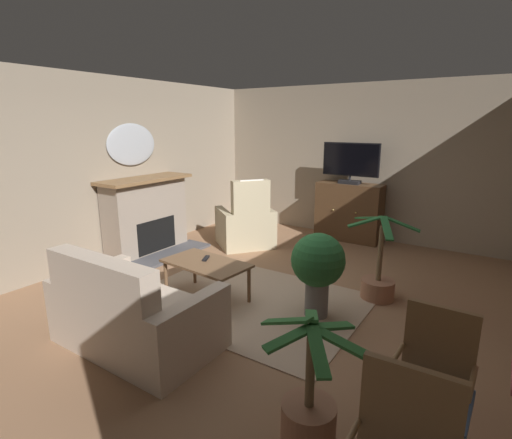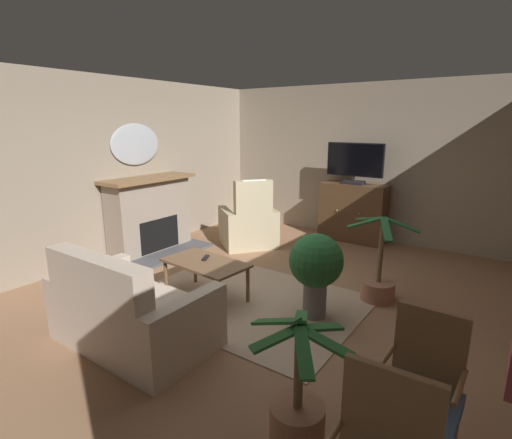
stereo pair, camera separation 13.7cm
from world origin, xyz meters
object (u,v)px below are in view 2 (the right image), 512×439
Objects in this scene: tv_remote at (205,258)px; sofa_floral at (129,314)px; wall_mirror_oval at (136,144)px; side_chair_nearest_door at (420,389)px; armchair_by_fireplace at (249,225)px; potted_plant_leafy_by_curtain at (378,283)px; coffee_table at (205,266)px; television at (355,162)px; fireplace at (151,217)px; potted_plant_tall_palm_by_window at (316,265)px; potted_plant_small_fern_corner at (297,417)px; tv_cabinet at (353,214)px; cat at (210,260)px.

tv_remote is 0.11× the size of sofa_floral.
side_chair_nearest_door is at bearing -20.86° from wall_mirror_oval.
potted_plant_leafy_by_curtain is (2.51, -0.83, -0.16)m from armchair_by_fireplace.
potted_plant_leafy_by_curtain is at bearing 33.83° from coffee_table.
television reaches higher than side_chair_nearest_door.
fireplace is 1.68× the size of potted_plant_tall_palm_by_window.
armchair_by_fireplace is at bearing 130.05° from potted_plant_small_fern_corner.
sofa_floral is 1.56× the size of side_chair_nearest_door.
potted_plant_small_fern_corner is at bearing -33.64° from coffee_table.
side_chair_nearest_door is (2.71, -1.08, 0.04)m from tv_remote.
potted_plant_small_fern_corner is at bearing -72.50° from television.
tv_cabinet is 6.81× the size of tv_remote.
television is 1.01× the size of side_chair_nearest_door.
wall_mirror_oval reaches higher than armchair_by_fireplace.
sofa_floral is at bearing -41.36° from wall_mirror_oval.
television is 5.90× the size of tv_remote.
television reaches higher than potted_plant_small_fern_corner.
armchair_by_fireplace is at bearing 139.00° from side_chair_nearest_door.
side_chair_nearest_door is 1.05× the size of potted_plant_tall_palm_by_window.
side_chair_nearest_door is 2.37m from potted_plant_leafy_by_curtain.
armchair_by_fireplace reaches higher than side_chair_nearest_door.
potted_plant_small_fern_corner is (0.70, -1.66, -0.38)m from potted_plant_tall_palm_by_window.
potted_plant_small_fern_corner reaches higher than tv_remote.
wall_mirror_oval is at bearing 159.07° from coffee_table.
tv_cabinet is at bearing 115.95° from side_chair_nearest_door.
cat is (-2.43, -0.27, -0.12)m from potted_plant_leafy_by_curtain.
tv_cabinet is at bearing 118.50° from potted_plant_leafy_by_curtain.
coffee_table is 2.08m from potted_plant_leafy_by_curtain.
tv_remote is (-0.60, -3.20, -0.93)m from television.
wall_mirror_oval is 3.68m from television.
tv_cabinet is 4.88m from potted_plant_small_fern_corner.
side_chair_nearest_door reaches higher than potted_plant_small_fern_corner.
television is at bearing 44.26° from armchair_by_fireplace.
wall_mirror_oval reaches higher than potted_plant_leafy_by_curtain.
side_chair_nearest_door is (4.84, -1.84, -1.22)m from wall_mirror_oval.
tv_remote is 0.19× the size of potted_plant_small_fern_corner.
fireplace is at bearing 158.13° from side_chair_nearest_door.
television is at bearing 116.23° from side_chair_nearest_door.
potted_plant_small_fern_corner reaches higher than coffee_table.
side_chair_nearest_door reaches higher than coffee_table.
armchair_by_fireplace is (-1.33, -1.35, -0.13)m from tv_cabinet.
fireplace is 1.64m from armchair_by_fireplace.
wall_mirror_oval is 0.78× the size of armchair_by_fireplace.
potted_plant_leafy_by_curtain reaches higher than sofa_floral.
side_chair_nearest_door is at bearing -66.73° from potted_plant_leafy_by_curtain.
television is at bearing 84.22° from sofa_floral.
cat is at bearing -173.75° from potted_plant_leafy_by_curtain.
tv_remote is at bearing 158.24° from side_chair_nearest_door.
fireplace is 3.58m from television.
armchair_by_fireplace is at bearing 141.55° from potted_plant_tall_palm_by_window.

